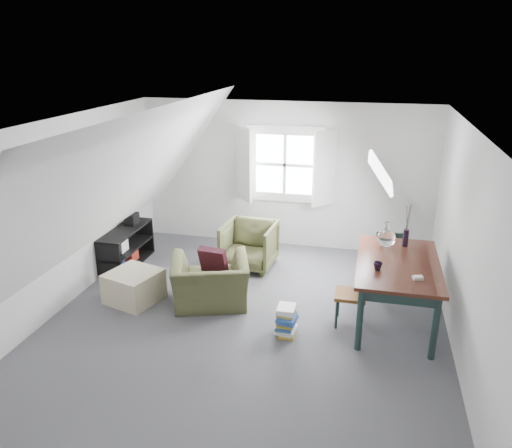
% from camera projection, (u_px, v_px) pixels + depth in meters
% --- Properties ---
extents(floor, '(5.50, 5.50, 0.00)m').
position_uv_depth(floor, '(246.00, 322.00, 6.42)').
color(floor, '#4C4C50').
rests_on(floor, ground).
extents(ceiling, '(5.50, 5.50, 0.00)m').
position_uv_depth(ceiling, '(244.00, 126.00, 5.57)').
color(ceiling, white).
rests_on(ceiling, wall_back).
extents(wall_back, '(5.00, 0.00, 5.00)m').
position_uv_depth(wall_back, '(285.00, 176.00, 8.51)').
color(wall_back, silver).
rests_on(wall_back, ground).
extents(wall_front, '(5.00, 0.00, 5.00)m').
position_uv_depth(wall_front, '(147.00, 366.00, 3.47)').
color(wall_front, silver).
rests_on(wall_front, ground).
extents(wall_left, '(0.00, 5.50, 5.50)m').
position_uv_depth(wall_left, '(60.00, 215.00, 6.53)').
color(wall_left, silver).
rests_on(wall_left, ground).
extents(wall_right, '(0.00, 5.50, 5.50)m').
position_uv_depth(wall_right, '(466.00, 249.00, 5.45)').
color(wall_right, silver).
rests_on(wall_right, ground).
extents(slope_left, '(3.19, 5.50, 4.48)m').
position_uv_depth(slope_left, '(123.00, 181.00, 6.15)').
color(slope_left, white).
rests_on(slope_left, wall_left).
extents(slope_right, '(3.19, 5.50, 4.48)m').
position_uv_depth(slope_right, '(381.00, 197.00, 5.48)').
color(slope_right, white).
rests_on(slope_right, wall_right).
extents(dormer_window, '(1.71, 0.35, 1.30)m').
position_uv_depth(dormer_window, '(285.00, 165.00, 8.37)').
color(dormer_window, white).
rests_on(dormer_window, wall_back).
extents(skylight, '(0.35, 0.75, 0.47)m').
position_uv_depth(skylight, '(381.00, 172.00, 6.68)').
color(skylight, white).
rests_on(skylight, slope_right).
extents(armchair_near, '(1.24, 1.16, 0.66)m').
position_uv_depth(armchair_near, '(211.00, 303.00, 6.87)').
color(armchair_near, '#444728').
rests_on(armchair_near, floor).
extents(armchair_far, '(0.84, 0.86, 0.74)m').
position_uv_depth(armchair_far, '(249.00, 266.00, 8.01)').
color(armchair_far, '#444728').
rests_on(armchair_far, floor).
extents(throw_pillow, '(0.39, 0.25, 0.39)m').
position_uv_depth(throw_pillow, '(213.00, 260.00, 6.80)').
color(throw_pillow, '#380F1A').
rests_on(throw_pillow, armchair_near).
extents(ottoman, '(0.79, 0.79, 0.43)m').
position_uv_depth(ottoman, '(134.00, 286.00, 6.89)').
color(ottoman, '#BEB18F').
rests_on(ottoman, floor).
extents(dining_table, '(1.00, 1.67, 0.83)m').
position_uv_depth(dining_table, '(397.00, 270.00, 6.19)').
color(dining_table, '#371911').
rests_on(dining_table, floor).
extents(demijohn, '(0.24, 0.24, 0.34)m').
position_uv_depth(demijohn, '(386.00, 237.00, 6.55)').
color(demijohn, silver).
rests_on(demijohn, dining_table).
extents(vase_twigs, '(0.07, 0.08, 0.58)m').
position_uv_depth(vase_twigs, '(406.00, 237.00, 6.59)').
color(vase_twigs, black).
rests_on(vase_twigs, dining_table).
extents(cup, '(0.13, 0.13, 0.10)m').
position_uv_depth(cup, '(377.00, 270.00, 5.93)').
color(cup, black).
rests_on(cup, dining_table).
extents(paper_box, '(0.13, 0.11, 0.04)m').
position_uv_depth(paper_box, '(418.00, 278.00, 5.69)').
color(paper_box, white).
rests_on(paper_box, dining_table).
extents(dining_chair_far, '(0.41, 0.41, 0.87)m').
position_uv_depth(dining_chair_far, '(387.00, 255.00, 7.30)').
color(dining_chair_far, brown).
rests_on(dining_chair_far, floor).
extents(dining_chair_near, '(0.38, 0.38, 0.81)m').
position_uv_depth(dining_chair_near, '(353.00, 294.00, 6.23)').
color(dining_chair_near, brown).
rests_on(dining_chair_near, floor).
extents(media_shelf, '(0.40, 1.19, 0.61)m').
position_uv_depth(media_shelf, '(126.00, 250.00, 7.96)').
color(media_shelf, black).
rests_on(media_shelf, floor).
extents(electronics_box, '(0.17, 0.24, 0.19)m').
position_uv_depth(electronics_box, '(132.00, 219.00, 8.08)').
color(electronics_box, black).
rests_on(electronics_box, media_shelf).
extents(magazine_stack, '(0.28, 0.33, 0.37)m').
position_uv_depth(magazine_stack, '(286.00, 321.00, 6.07)').
color(magazine_stack, '#B29933').
rests_on(magazine_stack, floor).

